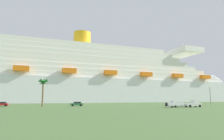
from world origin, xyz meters
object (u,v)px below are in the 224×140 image
object	(u,v)px
parked_car_green_wagon	(77,104)
parked_car_red_hatchback	(1,104)
pickup_truck	(193,104)
small_boat_on_trailer	(176,104)
street_lamp	(210,93)
palm_tree	(43,84)
cruise_ship	(118,81)

from	to	relation	value
parked_car_green_wagon	parked_car_red_hatchback	bearing A→B (deg)	168.23
pickup_truck	small_boat_on_trailer	bearing A→B (deg)	-176.82
pickup_truck	parked_car_green_wagon	bearing A→B (deg)	153.06
pickup_truck	small_boat_on_trailer	world-z (taller)	pickup_truck
small_boat_on_trailer	street_lamp	xyz separation A→B (m)	(27.07, 16.97, 4.15)
palm_tree	parked_car_red_hatchback	size ratio (longest dim) A/B	2.07
small_boat_on_trailer	parked_car_green_wagon	distance (m)	34.64
pickup_truck	small_boat_on_trailer	distance (m)	6.44
pickup_truck	cruise_ship	bearing A→B (deg)	90.50
palm_tree	parked_car_red_hatchback	distance (m)	17.31
small_boat_on_trailer	street_lamp	bearing A→B (deg)	32.09
pickup_truck	parked_car_red_hatchback	distance (m)	66.24
parked_car_green_wagon	parked_car_red_hatchback	distance (m)	26.74
pickup_truck	parked_car_green_wagon	xyz separation A→B (m)	(-35.72, 18.15, -0.21)
parked_car_red_hatchback	pickup_truck	bearing A→B (deg)	-20.88
small_boat_on_trailer	palm_tree	world-z (taller)	palm_tree
palm_tree	parked_car_green_wagon	bearing A→B (deg)	6.93
street_lamp	parked_car_green_wagon	world-z (taller)	street_lamp
pickup_truck	street_lamp	bearing A→B (deg)	38.83
cruise_ship	pickup_truck	bearing A→B (deg)	-89.50
pickup_truck	palm_tree	distance (m)	50.83
palm_tree	parked_car_green_wagon	world-z (taller)	palm_tree
cruise_ship	parked_car_red_hatchback	bearing A→B (deg)	-135.16
street_lamp	parked_car_green_wagon	xyz separation A→B (m)	(-56.36, 1.53, -4.28)
pickup_truck	parked_car_green_wagon	world-z (taller)	pickup_truck
cruise_ship	parked_car_green_wagon	bearing A→B (deg)	-117.82
parked_car_green_wagon	pickup_truck	bearing A→B (deg)	-26.94
pickup_truck	street_lamp	size ratio (longest dim) A/B	0.73
cruise_ship	pickup_truck	world-z (taller)	cruise_ship
cruise_ship	parked_car_green_wagon	distance (m)	76.33
cruise_ship	small_boat_on_trailer	bearing A→B (deg)	-93.84
street_lamp	parked_car_green_wagon	size ratio (longest dim) A/B	1.75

